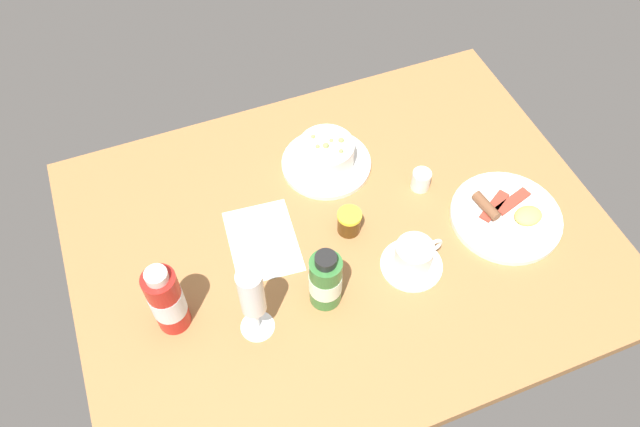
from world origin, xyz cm
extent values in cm
cube|color=#9E6B3D|center=(0.00, 0.00, -1.50)|extent=(110.00, 84.00, 3.00)
cylinder|color=white|center=(-4.03, -18.77, 0.60)|extent=(20.12, 20.12, 1.20)
cylinder|color=white|center=(-4.03, -18.77, 4.12)|extent=(12.28, 12.28, 5.84)
cylinder|color=beige|center=(-4.03, -18.77, 6.24)|extent=(10.56, 10.56, 1.60)
sphere|color=#849856|center=(-5.39, -19.35, 7.14)|extent=(0.81, 0.81, 0.81)
sphere|color=#849856|center=(-3.72, -18.34, 7.14)|extent=(1.31, 1.31, 1.31)
sphere|color=#849856|center=(-2.08, -21.83, 7.14)|extent=(0.92, 0.92, 0.92)
sphere|color=#849856|center=(-6.19, -15.69, 7.14)|extent=(0.93, 0.93, 0.93)
sphere|color=#849856|center=(-1.96, -18.80, 7.14)|extent=(0.93, 0.93, 0.93)
sphere|color=#849856|center=(-7.40, -18.60, 7.14)|extent=(1.21, 1.21, 1.21)
cube|color=white|center=(15.81, -4.50, 0.15)|extent=(15.38, 19.77, 0.30)
cube|color=silver|center=(14.61, -5.50, 0.55)|extent=(2.52, 14.05, 0.50)
cube|color=silver|center=(14.61, 2.30, 0.55)|extent=(2.53, 3.79, 0.40)
cube|color=silver|center=(17.41, -5.50, 0.55)|extent=(2.23, 13.04, 0.50)
ellipsoid|color=silver|center=(17.41, 1.50, 0.60)|extent=(2.40, 4.00, 0.60)
cylinder|color=white|center=(-10.25, 11.99, 0.45)|extent=(12.55, 12.55, 0.90)
cylinder|color=white|center=(-10.25, 11.99, 3.87)|extent=(7.55, 7.55, 5.94)
cylinder|color=#33200E|center=(-10.25, 11.99, 6.34)|extent=(6.42, 6.42, 1.00)
torus|color=white|center=(-15.00, 11.57, 4.17)|extent=(3.66, 1.11, 3.60)
cylinder|color=white|center=(-20.97, -5.54, 2.33)|extent=(4.10, 4.10, 4.66)
cone|color=white|center=(-19.25, -4.86, 4.10)|extent=(2.44, 2.09, 2.24)
cylinder|color=white|center=(22.75, 13.49, 0.20)|extent=(6.46, 6.46, 0.40)
cylinder|color=white|center=(22.75, 13.49, 4.15)|extent=(0.80, 0.80, 7.50)
cylinder|color=white|center=(22.75, 13.49, 13.47)|extent=(4.55, 4.55, 11.13)
cylinder|color=#E8EBC3|center=(22.75, 13.49, 11.80)|extent=(3.73, 3.73, 6.68)
cylinder|color=#4C2C0C|center=(-1.91, -0.72, 2.35)|extent=(4.82, 4.82, 4.70)
cylinder|color=yellow|center=(-1.91, -0.72, 5.10)|extent=(5.07, 5.07, 0.80)
cylinder|color=#B21E19|center=(36.96, 6.52, 7.98)|extent=(6.16, 6.16, 15.96)
cylinder|color=silver|center=(36.96, 6.52, 7.66)|extent=(6.28, 6.28, 6.07)
cylinder|color=silver|center=(36.96, 6.52, 16.85)|extent=(4.00, 4.00, 1.77)
cylinder|color=#337233|center=(8.56, 12.33, 6.44)|extent=(6.16, 6.16, 12.89)
cylinder|color=#E2F0CF|center=(8.56, 12.33, 6.19)|extent=(6.29, 6.29, 4.90)
cylinder|color=black|center=(8.56, 12.33, 13.87)|extent=(4.01, 4.01, 1.96)
cylinder|color=white|center=(-33.98, 8.84, 0.70)|extent=(23.42, 23.42, 1.40)
cube|color=#A03828|center=(-36.88, 6.41, 1.70)|extent=(9.31, 4.92, 0.60)
cube|color=#A53828|center=(-32.60, 6.05, 1.70)|extent=(8.96, 6.66, 0.60)
cylinder|color=brown|center=(-30.46, 5.91, 2.60)|extent=(3.23, 7.25, 2.20)
ellipsoid|color=#F2D859|center=(-37.49, 11.18, 2.40)|extent=(6.00, 4.80, 2.40)
camera|label=1|loc=(30.24, 64.95, 107.42)|focal=34.73mm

